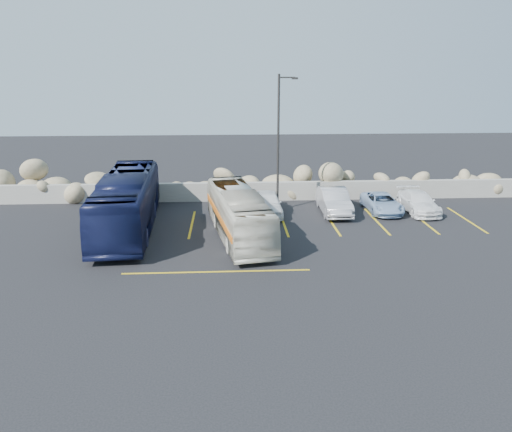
{
  "coord_description": "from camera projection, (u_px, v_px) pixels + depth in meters",
  "views": [
    {
      "loc": [
        -0.4,
        -19.5,
        8.37
      ],
      "look_at": [
        0.9,
        4.0,
        1.32
      ],
      "focal_mm": 35.0,
      "sensor_mm": 36.0,
      "label": 1
    }
  ],
  "objects": [
    {
      "name": "ground",
      "position": [
        240.0,
        273.0,
        21.08
      ],
      "size": [
        90.0,
        90.0,
        0.0
      ],
      "primitive_type": "plane",
      "color": "black",
      "rests_on": "ground"
    },
    {
      "name": "vintage_bus",
      "position": [
        239.0,
        214.0,
        25.27
      ],
      "size": [
        3.49,
        8.98,
        2.44
      ],
      "primitive_type": "imported",
      "rotation": [
        0.0,
        0.0,
        0.17
      ],
      "color": "beige",
      "rests_on": "ground"
    },
    {
      "name": "lamppost",
      "position": [
        279.0,
        140.0,
        29.07
      ],
      "size": [
        1.14,
        0.18,
        8.0
      ],
      "color": "#2E2B29",
      "rests_on": "ground"
    },
    {
      "name": "parking_lines",
      "position": [
        324.0,
        230.0,
        26.65
      ],
      "size": [
        18.16,
        9.36,
        0.01
      ],
      "color": "gold",
      "rests_on": "ground"
    },
    {
      "name": "car_c",
      "position": [
        418.0,
        202.0,
        29.83
      ],
      "size": [
        1.7,
        4.14,
        1.2
      ],
      "primitive_type": "imported",
      "rotation": [
        0.0,
        0.0,
        0.01
      ],
      "color": "white",
      "rests_on": "ground"
    },
    {
      "name": "car_d",
      "position": [
        382.0,
        203.0,
        29.89
      ],
      "size": [
        1.87,
        3.97,
        1.1
      ],
      "primitive_type": "imported",
      "rotation": [
        0.0,
        0.0,
        0.01
      ],
      "color": "#91ADCE",
      "rests_on": "ground"
    },
    {
      "name": "riprap_pile",
      "position": [
        235.0,
        177.0,
        33.33
      ],
      "size": [
        54.0,
        2.8,
        2.6
      ],
      "primitive_type": null,
      "color": "#8E7E5D",
      "rests_on": "ground"
    },
    {
      "name": "car_a",
      "position": [
        267.0,
        203.0,
        29.27
      ],
      "size": [
        1.62,
        4.02,
        1.37
      ],
      "primitive_type": "imported",
      "rotation": [
        0.0,
        0.0,
        0.0
      ],
      "color": "white",
      "rests_on": "ground"
    },
    {
      "name": "tour_coach",
      "position": [
        127.0,
        202.0,
        26.34
      ],
      "size": [
        3.19,
        10.97,
        3.02
      ],
      "primitive_type": "imported",
      "rotation": [
        0.0,
        0.0,
        0.06
      ],
      "color": "#101536",
      "rests_on": "ground"
    },
    {
      "name": "car_b",
      "position": [
        334.0,
        201.0,
        29.6
      ],
      "size": [
        1.6,
        4.45,
        1.46
      ],
      "primitive_type": "imported",
      "rotation": [
        0.0,
        0.0,
        -0.01
      ],
      "color": "#AFAEB3",
      "rests_on": "ground"
    },
    {
      "name": "seawall",
      "position": [
        235.0,
        192.0,
        32.38
      ],
      "size": [
        60.0,
        0.4,
        1.2
      ],
      "primitive_type": "cube",
      "color": "gray",
      "rests_on": "ground"
    }
  ]
}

